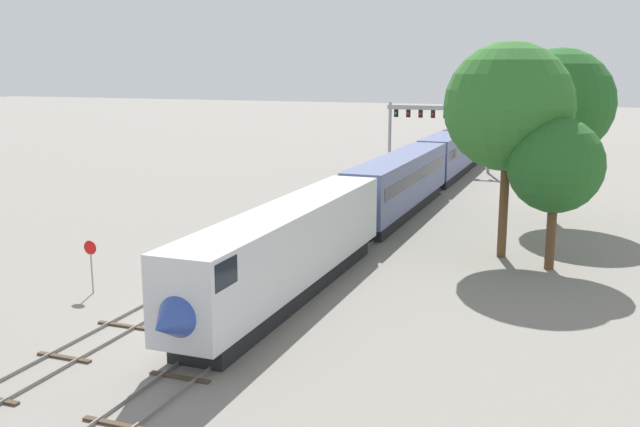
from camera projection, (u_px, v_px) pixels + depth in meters
The scene contains 9 objects.
ground_plane at pixel (210, 322), 34.15m from camera, with size 400.00×400.00×0.00m, color gray.
track_main at pixel (466, 164), 88.43m from camera, with size 2.60×200.00×0.16m.
track_near at pixel (377, 186), 72.01m from camera, with size 2.60×160.00×0.16m.
passenger_train at pixel (484, 133), 100.58m from camera, with size 3.04×159.84×4.80m.
signal_gantry at pixel (439, 120), 82.21m from camera, with size 12.10×0.49×7.77m.
stop_sign at pixel (91, 259), 38.08m from camera, with size 0.76×0.08×2.88m.
trackside_tree_left at pixel (555, 166), 41.83m from camera, with size 5.57×5.57×9.01m.
trackside_tree_mid at pixel (509, 107), 43.98m from camera, with size 7.88×7.88×13.36m.
trackside_tree_right at pixel (559, 103), 54.27m from camera, with size 8.22×8.22×13.21m.
Camera 1 is at (16.31, -28.51, 11.86)m, focal length 40.65 mm.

